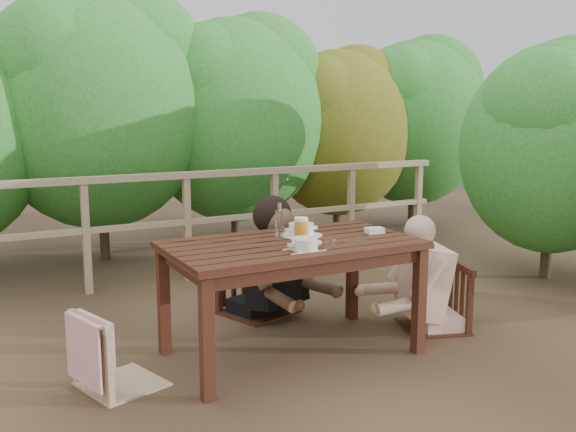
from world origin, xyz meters
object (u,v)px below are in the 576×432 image
chair_right (435,268)px  tumbler (330,244)px  soup_near (305,245)px  beer_glass (301,231)px  diner_right (440,235)px  bottle (279,221)px  chair_far (257,249)px  bread_roll (312,244)px  woman (256,223)px  butter_tub (375,231)px  table (292,299)px  soup_far (301,230)px  chair_left (119,314)px

chair_right → tumbler: size_ratio=12.53×
soup_near → beer_glass: 0.24m
diner_right → bottle: size_ratio=5.61×
chair_far → bread_roll: 1.10m
chair_far → woman: bearing=72.0°
chair_right → woman: 1.38m
chair_right → bottle: (-1.15, 0.20, 0.40)m
bottle → butter_tub: size_ratio=2.01×
woman → bottle: woman is taller
diner_right → butter_tub: diner_right is taller
diner_right → butter_tub: size_ratio=11.27×
bread_roll → butter_tub: bread_roll is taller
chair_right → chair_far: bearing=-113.9°
woman → diner_right: 1.37m
table → diner_right: (1.17, -0.07, 0.32)m
soup_far → bread_roll: bearing=-109.6°
tumbler → butter_tub: 0.56m
chair_left → chair_right: chair_right is taller
chair_far → bottle: (-0.17, -0.71, 0.35)m
soup_near → bread_roll: (0.07, 0.04, -0.01)m
tumbler → butter_tub: (0.50, 0.24, -0.01)m
woman → chair_right: bearing=118.5°
chair_right → soup_far: 1.06m
bread_roll → tumbler: (0.10, -0.06, 0.00)m
table → beer_glass: 0.45m
table → woman: size_ratio=1.11×
soup_far → bottle: bearing=-177.9°
beer_glass → woman: bearing=82.8°
chair_right → diner_right: (0.03, 0.00, 0.24)m
chair_left → soup_far: 1.30m
chair_far → diner_right: size_ratio=0.74×
chair_left → soup_near: size_ratio=3.23×
chair_right → soup_far: chair_right is taller
bread_roll → table: bearing=95.3°
butter_tub → bottle: bearing=175.2°
chair_left → soup_far: (1.25, 0.11, 0.35)m
soup_near → bread_roll: soup_near is taller
chair_far → chair_right: chair_far is taller
table → bottle: size_ratio=6.47×
soup_near → bottle: bearing=84.8°
chair_left → woman: size_ratio=0.60×
table → butter_tub: bearing=-3.2°
soup_far → bottle: bottle is taller
chair_far → soup_far: size_ratio=3.58×
diner_right → soup_near: 1.24m
diner_right → chair_left: bearing=106.5°
table → woman: woman is taller
soup_near → bottle: (0.04, 0.39, 0.08)m
table → bread_roll: (0.02, -0.22, 0.40)m
beer_glass → butter_tub: bearing=0.8°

